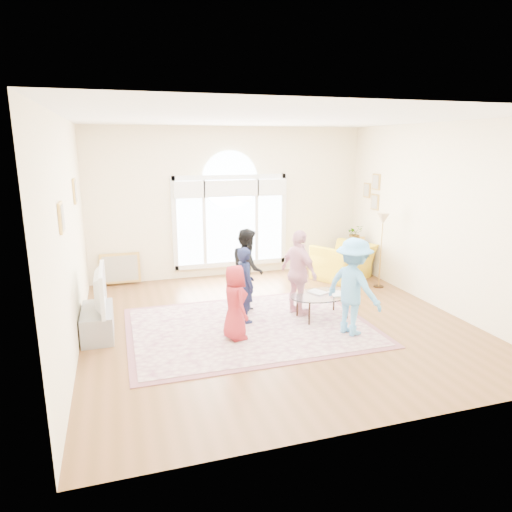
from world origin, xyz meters
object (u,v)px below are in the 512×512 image
object	(u,v)px
area_rug	(250,327)
tv_console	(98,322)
coffee_table	(323,295)
television	(95,289)
armchair	(344,262)

from	to	relation	value
area_rug	tv_console	xyz separation A→B (m)	(-2.29, 0.37, 0.20)
tv_console	coffee_table	distance (m)	3.57
tv_console	television	size ratio (longest dim) A/B	0.92
tv_console	television	xyz separation A→B (m)	(0.01, -0.00, 0.52)
area_rug	tv_console	distance (m)	2.33
area_rug	coffee_table	size ratio (longest dim) A/B	3.01
area_rug	television	bearing A→B (deg)	170.75
tv_console	coffee_table	world-z (taller)	coffee_table
area_rug	coffee_table	distance (m)	1.31
coffee_table	armchair	world-z (taller)	armchair
television	armchair	world-z (taller)	television
tv_console	armchair	size ratio (longest dim) A/B	0.87
tv_console	television	world-z (taller)	television
television	coffee_table	bearing A→B (deg)	-5.73
tv_console	coffee_table	bearing A→B (deg)	-5.72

